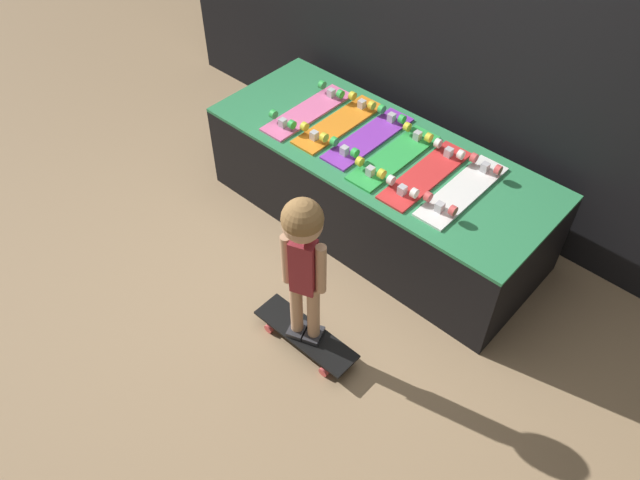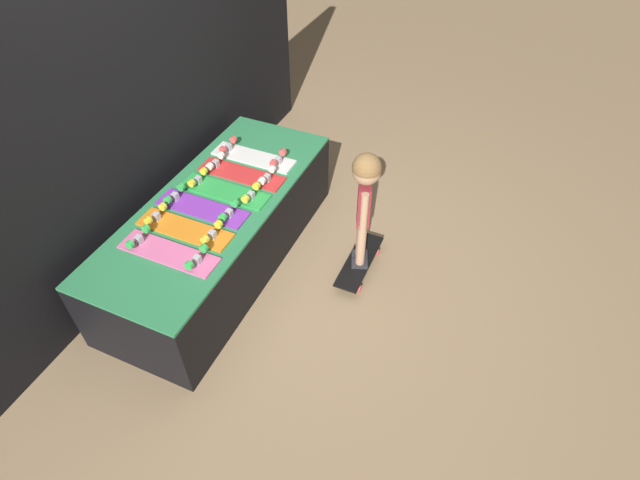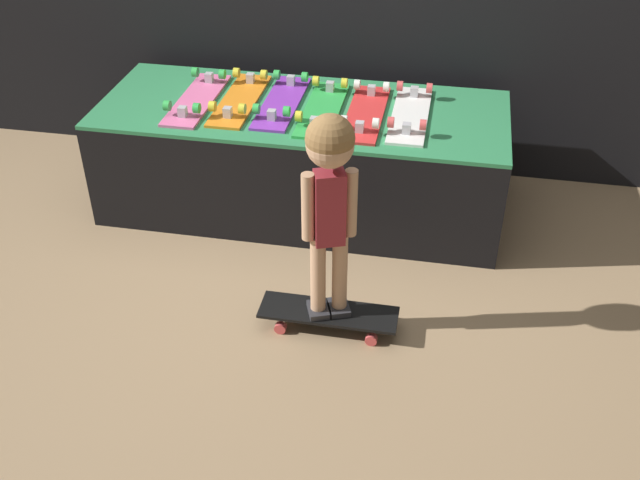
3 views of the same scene
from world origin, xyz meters
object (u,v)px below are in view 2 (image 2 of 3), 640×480
Objects in this scene: skateboard_orange_on_rack at (184,228)px; skateboard_white_on_rack at (253,156)px; skateboard_red_on_rack at (241,173)px; skateboard_purple_on_rack at (202,207)px; skateboard_green_on_rack at (225,190)px; skateboard_pink_on_rack at (168,252)px; child at (365,191)px; skateboard_on_floor at (359,262)px.

skateboard_orange_on_rack is 0.89m from skateboard_white_on_rack.
skateboard_purple_on_rack is at bearing 173.87° from skateboard_red_on_rack.
skateboard_green_on_rack is (0.44, -0.03, 0.00)m from skateboard_orange_on_rack.
skateboard_pink_on_rack is 1.00× the size of skateboard_green_on_rack.
skateboard_white_on_rack is at bearing -0.73° from skateboard_orange_on_rack.
skateboard_white_on_rack is at bearing 2.33° from skateboard_green_on_rack.
child is at bearing -56.71° from skateboard_orange_on_rack.
skateboard_pink_on_rack is at bearing 179.93° from skateboard_red_on_rack.
skateboard_orange_on_rack is at bearing 179.27° from skateboard_white_on_rack.
skateboard_pink_on_rack is 0.70× the size of child.
skateboard_white_on_rack is 1.02m from child.
skateboard_pink_on_rack and skateboard_red_on_rack have the same top height.
skateboard_red_on_rack is 0.22m from skateboard_white_on_rack.
skateboard_pink_on_rack is at bearing -179.49° from skateboard_green_on_rack.
child is at bearing -90.79° from skateboard_red_on_rack.
skateboard_green_on_rack is 0.70× the size of child.
skateboard_orange_on_rack is 1.00× the size of skateboard_purple_on_rack.
skateboard_pink_on_rack is 1.00× the size of skateboard_purple_on_rack.
skateboard_green_on_rack is 1.00× the size of skateboard_red_on_rack.
child reaches higher than skateboard_orange_on_rack.
child is at bearing -66.81° from skateboard_purple_on_rack.
skateboard_orange_on_rack is 1.30m from skateboard_on_floor.
skateboard_pink_on_rack is at bearing 111.68° from child.
skateboard_green_on_rack is 0.22m from skateboard_red_on_rack.
skateboard_white_on_rack is 1.14m from skateboard_on_floor.
skateboard_pink_on_rack and skateboard_green_on_rack have the same top height.
skateboard_pink_on_rack is 1.00× the size of skateboard_red_on_rack.
skateboard_orange_on_rack is 0.22m from skateboard_purple_on_rack.
skateboard_red_on_rack is at bearing 89.21° from skateboard_on_floor.
skateboard_green_on_rack is 1.07× the size of skateboard_on_floor.
skateboard_red_on_rack is 1.00× the size of skateboard_white_on_rack.
skateboard_purple_on_rack is at bearing 169.63° from skateboard_green_on_rack.
skateboard_white_on_rack is (0.22, 0.03, 0.00)m from skateboard_red_on_rack.
child is (-0.01, -0.96, 0.15)m from skateboard_red_on_rack.
skateboard_orange_on_rack is 0.67m from skateboard_red_on_rack.
skateboard_on_floor is (0.21, -0.96, -0.53)m from skateboard_green_on_rack.
skateboard_on_floor is at bearing -56.71° from skateboard_orange_on_rack.
skateboard_purple_on_rack is 0.70× the size of child.
skateboard_pink_on_rack is 0.45m from skateboard_purple_on_rack.
skateboard_on_floor is (-0.01, -0.96, -0.53)m from skateboard_red_on_rack.
skateboard_orange_on_rack and skateboard_red_on_rack have the same top height.
skateboard_red_on_rack is (0.44, -0.05, 0.00)m from skateboard_purple_on_rack.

